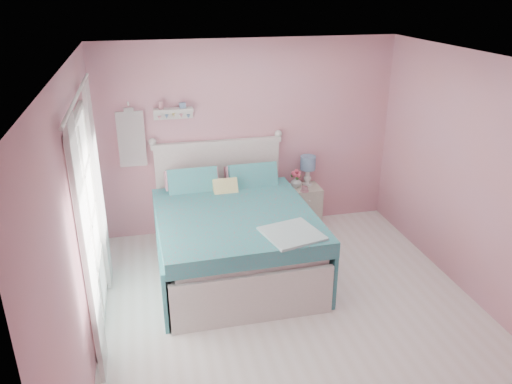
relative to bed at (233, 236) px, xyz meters
name	(u,v)px	position (x,y,z in m)	size (l,w,h in m)	color
floor	(296,316)	(0.45, -1.13, -0.43)	(4.50, 4.50, 0.00)	white
room_shell	(301,176)	(0.45, -1.13, 1.16)	(4.50, 4.50, 4.50)	pink
bed	(233,236)	(0.00, 0.00, 0.00)	(1.80, 2.26, 1.30)	silver
nightstand	(304,206)	(1.20, 0.90, -0.13)	(0.41, 0.41, 0.60)	beige
table_lamp	(308,165)	(1.25, 0.97, 0.47)	(0.21, 0.21, 0.43)	white
vase	(296,182)	(1.07, 0.93, 0.25)	(0.15, 0.15, 0.16)	silver
teacup	(305,189)	(1.14, 0.75, 0.21)	(0.09, 0.09, 0.07)	#D18C99
roses	(296,174)	(1.07, 0.92, 0.37)	(0.14, 0.11, 0.12)	#E44E6C
wall_shelf	(173,111)	(-0.55, 1.07, 1.31)	(0.50, 0.15, 0.25)	silver
hanging_dress	(131,139)	(-1.10, 1.05, 0.97)	(0.34, 0.03, 0.72)	white
french_door	(90,227)	(-1.52, -0.73, 0.65)	(0.04, 1.32, 2.16)	silver
curtain_near	(88,255)	(-1.47, -1.47, 0.75)	(0.04, 0.40, 2.32)	white
curtain_far	(99,188)	(-1.47, 0.02, 0.75)	(0.04, 0.40, 2.32)	white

